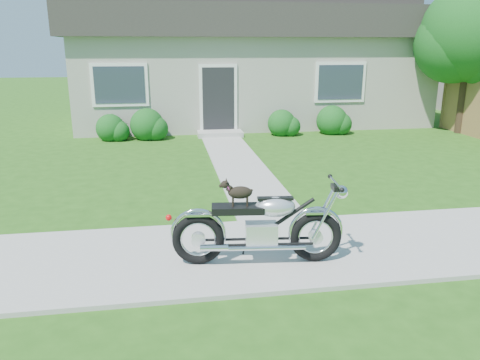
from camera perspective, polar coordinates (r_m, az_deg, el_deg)
name	(u,v)px	position (r m, az deg, el deg)	size (l,w,h in m)	color
ground	(393,242)	(7.16, 18.16, -7.24)	(80.00, 80.00, 0.00)	#235114
sidewalk	(393,241)	(7.15, 18.18, -7.10)	(24.00, 2.20, 0.04)	#9E9B93
walkway	(238,163)	(11.27, -0.29, 2.07)	(1.20, 8.00, 0.03)	#9E9B93
house	(248,62)	(18.09, 1.04, 14.19)	(12.60, 7.03, 4.50)	#B1ABA0
tree_near	(476,37)	(16.72, 26.82, 15.28)	(3.05, 3.05, 4.67)	#3D2B1C
shrub_row	(224,124)	(14.61, -1.92, 6.84)	(7.85, 1.02, 1.02)	#144E18
potted_plant_left	(118,127)	(14.62, -14.64, 6.25)	(0.69, 0.59, 0.76)	#1D5C18
potted_plant_right	(290,125)	(15.07, 6.07, 6.74)	(0.36, 0.36, 0.65)	#356B1D
motorcycle_with_dog	(261,226)	(5.94, 2.62, -5.67)	(2.22, 0.60, 1.10)	black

